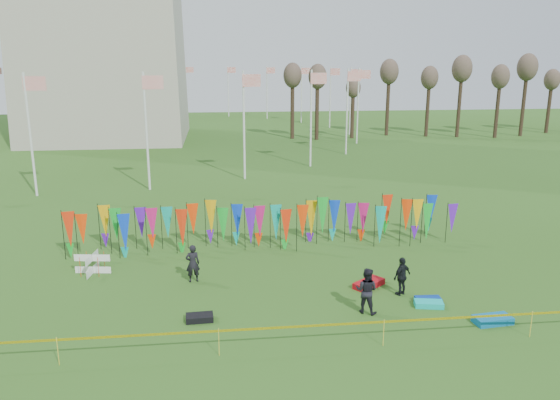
{
  "coord_description": "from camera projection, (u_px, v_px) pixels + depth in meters",
  "views": [
    {
      "loc": [
        -2.03,
        -16.76,
        8.67
      ],
      "look_at": [
        0.62,
        6.0,
        2.82
      ],
      "focal_mm": 35.0,
      "sensor_mm": 36.0,
      "label": 1
    }
  ],
  "objects": [
    {
      "name": "flagpole_ring",
      "position": [
        110.0,
        103.0,
        62.14
      ],
      "size": [
        57.4,
        56.16,
        8.0
      ],
      "color": "silver",
      "rests_on": "ground"
    },
    {
      "name": "kite_bag_turquoise",
      "position": [
        429.0,
        304.0,
        19.83
      ],
      "size": [
        1.09,
        0.7,
        0.2
      ],
      "primitive_type": "cube",
      "rotation": [
        0.0,
        0.0,
        -0.2
      ],
      "color": "#0DCABF",
      "rests_on": "ground"
    },
    {
      "name": "person_right",
      "position": [
        402.0,
        276.0,
        20.69
      ],
      "size": [
        1.01,
        0.89,
        1.5
      ],
      "primitive_type": "imported",
      "rotation": [
        0.0,
        0.0,
        3.7
      ],
      "color": "black",
      "rests_on": "ground"
    },
    {
      "name": "person_mid",
      "position": [
        366.0,
        291.0,
        19.2
      ],
      "size": [
        0.95,
        0.84,
        1.66
      ],
      "primitive_type": "imported",
      "rotation": [
        0.0,
        0.0,
        2.6
      ],
      "color": "black",
      "rests_on": "ground"
    },
    {
      "name": "caution_tape_near",
      "position": [
        282.0,
        329.0,
        16.57
      ],
      "size": [
        26.0,
        0.02,
        0.9
      ],
      "color": "#FBEC05",
      "rests_on": "ground"
    },
    {
      "name": "kite_bag_black",
      "position": [
        200.0,
        318.0,
        18.75
      ],
      "size": [
        0.96,
        0.59,
        0.22
      ],
      "primitive_type": "cube",
      "rotation": [
        0.0,
        0.0,
        0.05
      ],
      "color": "black",
      "rests_on": "ground"
    },
    {
      "name": "box_kite",
      "position": [
        92.0,
        264.0,
        22.84
      ],
      "size": [
        0.77,
        0.77,
        0.86
      ],
      "rotation": [
        0.0,
        0.0,
        -0.14
      ],
      "color": "red",
      "rests_on": "ground"
    },
    {
      "name": "person_left",
      "position": [
        193.0,
        263.0,
        21.92
      ],
      "size": [
        0.63,
        0.51,
        1.56
      ],
      "primitive_type": "imported",
      "rotation": [
        0.0,
        0.0,
        3.32
      ],
      "color": "black",
      "rests_on": "ground"
    },
    {
      "name": "kite_bag_red",
      "position": [
        369.0,
        284.0,
        21.58
      ],
      "size": [
        1.43,
        1.29,
        0.24
      ],
      "primitive_type": "cube",
      "rotation": [
        0.0,
        0.0,
        0.65
      ],
      "color": "#B00B13",
      "rests_on": "ground"
    },
    {
      "name": "banner_row",
      "position": [
        268.0,
        222.0,
        25.81
      ],
      "size": [
        18.64,
        0.64,
        2.18
      ],
      "color": "black",
      "rests_on": "ground"
    },
    {
      "name": "ground",
      "position": [
        282.0,
        324.0,
        18.5
      ],
      "size": [
        160.0,
        160.0,
        0.0
      ],
      "primitive_type": "plane",
      "color": "#2A5016",
      "rests_on": "ground"
    },
    {
      "name": "tree_line",
      "position": [
        512.0,
        83.0,
        62.91
      ],
      "size": [
        53.92,
        1.92,
        7.84
      ],
      "color": "#3B291D",
      "rests_on": "ground"
    },
    {
      "name": "kite_bag_blue",
      "position": [
        428.0,
        300.0,
        20.15
      ],
      "size": [
        0.96,
        0.54,
        0.19
      ],
      "primitive_type": "cube",
      "rotation": [
        0.0,
        0.0,
        -0.06
      ],
      "color": "#0A38A5",
      "rests_on": "ground"
    },
    {
      "name": "kite_bag_teal",
      "position": [
        493.0,
        320.0,
        18.57
      ],
      "size": [
        1.34,
        0.74,
        0.24
      ],
      "primitive_type": "cube",
      "rotation": [
        0.0,
        0.0,
        0.11
      ],
      "color": "#0B67A2",
      "rests_on": "ground"
    }
  ]
}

